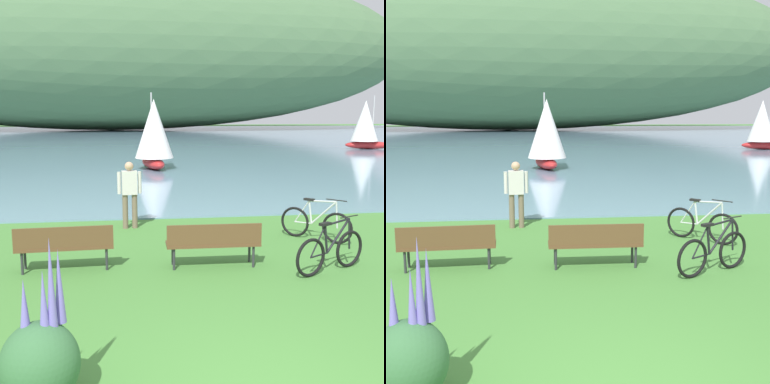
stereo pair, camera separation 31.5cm
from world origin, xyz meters
TOP-DOWN VIEW (x-y plane):
  - bay_water at (0.00, 48.75)m, footprint 180.00×80.00m
  - distant_hillside at (-3.72, 71.51)m, footprint 93.78×28.00m
  - park_bench_near_camera at (0.25, 4.42)m, footprint 1.81×0.52m
  - park_bench_further_along at (-2.55, 4.58)m, footprint 1.82×0.56m
  - bicycle_leaning_near_bench at (2.95, 6.07)m, footprint 1.27×1.32m
  - bicycle_beside_path at (2.37, 3.87)m, footprint 1.62×0.81m
  - person_at_shoreline at (-1.31, 7.82)m, footprint 0.61×0.25m
  - echium_bush_far_cluster at (-2.27, 0.31)m, footprint 0.81×0.81m
  - sailboat_nearest_to_shore at (16.98, 31.24)m, footprint 3.61×2.53m
  - sailboat_mid_bay at (0.00, 20.21)m, footprint 2.24×3.39m

SIDE VIEW (x-z plane):
  - bay_water at x=0.00m, z-range 0.00..0.04m
  - bicycle_leaning_near_bench at x=2.95m, z-range -0.11..0.90m
  - bicycle_beside_path at x=2.37m, z-range -0.11..0.90m
  - echium_bush_far_cluster at x=-2.27m, z-range -0.40..1.36m
  - park_bench_near_camera at x=0.25m, z-range 0.08..0.96m
  - park_bench_further_along at x=-2.55m, z-range 0.08..0.96m
  - person_at_shoreline at x=-1.31m, z-range 0.12..1.83m
  - sailboat_mid_bay at x=0.00m, z-range -0.07..3.78m
  - sailboat_nearest_to_shore at x=16.98m, z-range -0.08..4.00m
  - distant_hillside at x=-3.72m, z-range 0.04..24.51m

